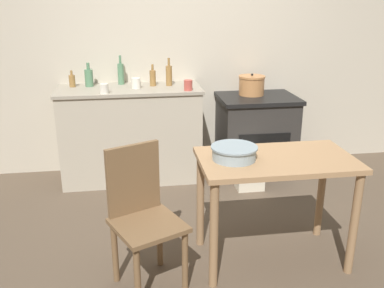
% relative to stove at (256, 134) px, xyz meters
% --- Properties ---
extents(ground_plane, '(14.00, 14.00, 0.00)m').
position_rel_stove_xyz_m(ground_plane, '(-0.80, -1.25, -0.41)').
color(ground_plane, brown).
extents(wall_back, '(8.00, 0.07, 2.55)m').
position_rel_stove_xyz_m(wall_back, '(-0.80, 0.33, 0.86)').
color(wall_back, beige).
rests_on(wall_back, ground_plane).
extents(counter_cabinet, '(1.39, 0.60, 0.94)m').
position_rel_stove_xyz_m(counter_cabinet, '(-1.30, 0.01, 0.06)').
color(counter_cabinet, '#B2A893').
rests_on(counter_cabinet, ground_plane).
extents(stove, '(0.79, 0.63, 0.82)m').
position_rel_stove_xyz_m(stove, '(0.00, 0.00, 0.00)').
color(stove, '#2D2B28').
rests_on(stove, ground_plane).
extents(work_table, '(1.04, 0.60, 0.77)m').
position_rel_stove_xyz_m(work_table, '(-0.35, -1.60, 0.23)').
color(work_table, '#A87F56').
rests_on(work_table, ground_plane).
extents(chair, '(0.53, 0.53, 0.92)m').
position_rel_stove_xyz_m(chair, '(-1.26, -1.72, 0.08)').
color(chair, brown).
rests_on(chair, ground_plane).
extents(flour_sack, '(0.26, 0.18, 0.41)m').
position_rel_stove_xyz_m(flour_sack, '(-0.18, -0.45, -0.21)').
color(flour_sack, beige).
rests_on(flour_sack, ground_plane).
extents(stock_pot, '(0.27, 0.27, 0.22)m').
position_rel_stove_xyz_m(stock_pot, '(-0.05, 0.08, 0.51)').
color(stock_pot, '#B77A47').
rests_on(stock_pot, stove).
extents(mixing_bowl_large, '(0.31, 0.31, 0.09)m').
position_rel_stove_xyz_m(mixing_bowl_large, '(-0.64, -1.59, 0.41)').
color(mixing_bowl_large, '#93A8B2').
rests_on(mixing_bowl_large, work_table).
extents(bottle_far_left, '(0.06, 0.06, 0.16)m').
position_rel_stove_xyz_m(bottle_far_left, '(-1.85, 0.13, 0.60)').
color(bottle_far_left, olive).
rests_on(bottle_far_left, counter_cabinet).
extents(bottle_left, '(0.06, 0.06, 0.27)m').
position_rel_stove_xyz_m(bottle_left, '(-0.90, 0.06, 0.64)').
color(bottle_left, olive).
rests_on(bottle_left, counter_cabinet).
extents(bottle_mid_left, '(0.06, 0.06, 0.29)m').
position_rel_stove_xyz_m(bottle_mid_left, '(-1.37, 0.19, 0.64)').
color(bottle_mid_left, '#517F5B').
rests_on(bottle_mid_left, counter_cabinet).
extents(bottle_center_left, '(0.08, 0.08, 0.23)m').
position_rel_stove_xyz_m(bottle_center_left, '(-1.68, 0.13, 0.62)').
color(bottle_center_left, '#517F5B').
rests_on(bottle_center_left, counter_cabinet).
extents(bottle_center, '(0.06, 0.06, 0.21)m').
position_rel_stove_xyz_m(bottle_center, '(-1.06, 0.07, 0.61)').
color(bottle_center, olive).
rests_on(bottle_center, counter_cabinet).
extents(cup_center_right, '(0.08, 0.08, 0.09)m').
position_rel_stove_xyz_m(cup_center_right, '(-1.53, -0.21, 0.58)').
color(cup_center_right, silver).
rests_on(cup_center_right, counter_cabinet).
extents(cup_mid_right, '(0.09, 0.09, 0.10)m').
position_rel_stove_xyz_m(cup_mid_right, '(-1.23, -0.03, 0.58)').
color(cup_mid_right, silver).
rests_on(cup_mid_right, counter_cabinet).
extents(cup_right, '(0.08, 0.08, 0.10)m').
position_rel_stove_xyz_m(cup_right, '(-0.75, -0.20, 0.58)').
color(cup_right, '#B74C42').
rests_on(cup_right, counter_cabinet).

